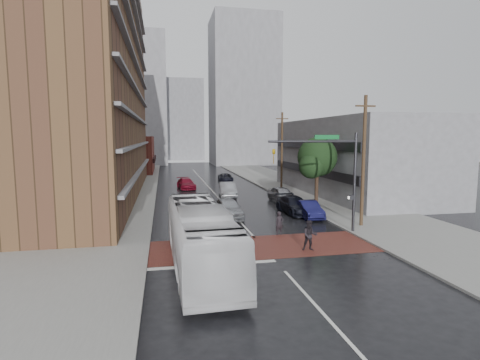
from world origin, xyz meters
name	(u,v)px	position (x,y,z in m)	size (l,w,h in m)	color
ground	(264,249)	(0.00, 0.00, 0.00)	(160.00, 160.00, 0.00)	black
crosswalk	(262,246)	(0.00, 0.50, 0.01)	(14.00, 5.00, 0.02)	brown
sidewalk_west	(118,194)	(-11.50, 25.00, 0.07)	(9.00, 90.00, 0.15)	gray
sidewalk_east	(298,188)	(11.50, 25.00, 0.07)	(9.00, 90.00, 0.15)	gray
apartment_block	(90,74)	(-14.00, 24.00, 14.00)	(10.00, 44.00, 28.00)	brown
storefront_west	(132,154)	(-12.00, 54.00, 3.50)	(8.00, 16.00, 7.00)	maroon
building_east	(352,157)	(16.50, 20.00, 4.50)	(11.00, 26.00, 9.00)	gray
distant_tower_west	(130,101)	(-14.00, 78.00, 16.00)	(18.00, 16.00, 32.00)	gray
distant_tower_east	(243,92)	(14.00, 72.00, 18.00)	(16.00, 14.00, 36.00)	gray
distant_tower_center	(183,120)	(0.00, 95.00, 12.00)	(12.00, 10.00, 24.00)	gray
street_tree	(317,160)	(8.52, 12.03, 4.73)	(4.20, 4.10, 6.90)	#332319
signal_mast	(336,168)	(5.85, 2.50, 4.73)	(6.50, 0.30, 7.20)	#2D2D33
utility_pole_near	(363,160)	(8.80, 4.00, 5.14)	(1.60, 0.26, 10.00)	#473321
utility_pole_far	(282,151)	(8.80, 24.00, 5.14)	(1.60, 0.26, 10.00)	#473321
transit_bus	(201,237)	(-4.19, -2.53, 1.67)	(2.81, 12.01, 3.34)	silver
pedestrian_a	(279,223)	(1.91, 3.00, 0.84)	(0.62, 0.40, 1.69)	black
pedestrian_b	(310,236)	(2.63, -0.86, 0.94)	(0.91, 0.71, 1.87)	black
car_travel_a	(228,208)	(-0.75, 9.12, 0.85)	(2.02, 5.02, 1.71)	#A2A5AA
car_travel_b	(228,190)	(1.15, 20.40, 0.84)	(1.77, 5.09, 1.68)	#A0A2A7
car_travel_c	(186,184)	(-3.16, 28.12, 0.70)	(1.97, 4.85, 1.41)	maroon
suv_travel	(226,178)	(3.28, 34.90, 0.64)	(2.12, 4.60, 1.28)	black
car_parked_near	(309,209)	(6.12, 8.03, 0.72)	(1.52, 4.37, 1.44)	#121342
car_parked_mid	(294,205)	(5.53, 10.00, 0.76)	(2.13, 5.25, 1.52)	black
car_parked_far	(282,194)	(6.30, 16.00, 0.80)	(1.89, 4.71, 1.60)	#96979D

